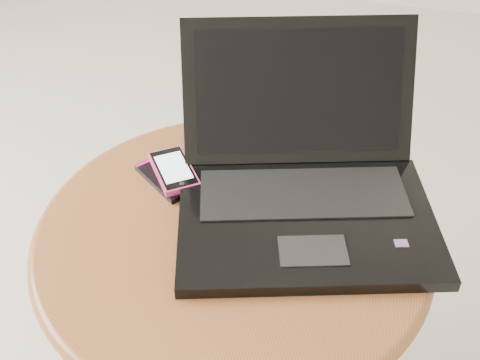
% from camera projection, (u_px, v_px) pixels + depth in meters
% --- Properties ---
extents(table, '(0.62, 0.62, 0.49)m').
position_uv_depth(table, '(233.00, 274.00, 1.01)').
color(table, brown).
rests_on(table, ground).
extents(laptop, '(0.48, 0.48, 0.24)m').
position_uv_depth(laptop, '(304.00, 182.00, 0.96)').
color(laptop, black).
rests_on(laptop, table).
extents(phone_black, '(0.13, 0.12, 0.01)m').
position_uv_depth(phone_black, '(168.00, 177.00, 1.03)').
color(phone_black, black).
rests_on(phone_black, table).
extents(phone_pink, '(0.11, 0.12, 0.01)m').
position_uv_depth(phone_pink, '(174.00, 170.00, 1.03)').
color(phone_pink, '#E53989').
rests_on(phone_pink, phone_black).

